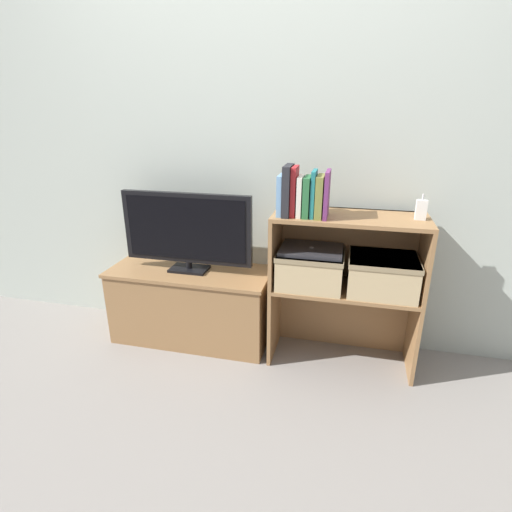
{
  "coord_description": "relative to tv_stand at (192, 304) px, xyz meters",
  "views": [
    {
      "loc": [
        0.48,
        -1.85,
        1.37
      ],
      "look_at": [
        0.0,
        0.17,
        0.59
      ],
      "focal_mm": 28.0,
      "sensor_mm": 36.0,
      "label": 1
    }
  ],
  "objects": [
    {
      "name": "bookshelf_upper_tier",
      "position": [
        0.9,
        0.04,
        0.48
      ],
      "size": [
        0.78,
        0.34,
        0.4
      ],
      "color": "olive",
      "rests_on": "bookshelf_lower_tier"
    },
    {
      "name": "book_plum",
      "position": [
        0.78,
        -0.08,
        0.74
      ],
      "size": [
        0.02,
        0.16,
        0.23
      ],
      "color": "#6B2D66",
      "rests_on": "bookshelf_upper_tier"
    },
    {
      "name": "baby_monitor",
      "position": [
        1.23,
        -0.02,
        0.67
      ],
      "size": [
        0.05,
        0.03,
        0.13
      ],
      "color": "white",
      "rests_on": "bookshelf_upper_tier"
    },
    {
      "name": "book_charcoal",
      "position": [
        0.59,
        -0.08,
        0.75
      ],
      "size": [
        0.04,
        0.16,
        0.25
      ],
      "color": "#232328",
      "rests_on": "bookshelf_upper_tier"
    },
    {
      "name": "book_skyblue",
      "position": [
        0.55,
        -0.08,
        0.72
      ],
      "size": [
        0.02,
        0.13,
        0.2
      ],
      "color": "#709ECC",
      "rests_on": "bookshelf_upper_tier"
    },
    {
      "name": "tv",
      "position": [
        0.0,
        -0.0,
        0.48
      ],
      "size": [
        0.77,
        0.14,
        0.46
      ],
      "color": "black",
      "rests_on": "tv_stand"
    },
    {
      "name": "ground_plane",
      "position": [
        0.41,
        -0.18,
        -0.23
      ],
      "size": [
        16.0,
        16.0,
        0.0
      ],
      "primitive_type": "plane",
      "color": "gray"
    },
    {
      "name": "book_teal",
      "position": [
        0.72,
        -0.08,
        0.74
      ],
      "size": [
        0.02,
        0.13,
        0.23
      ],
      "color": "#1E7075",
      "rests_on": "bookshelf_upper_tier"
    },
    {
      "name": "storage_basket_right",
      "position": [
        1.09,
        -0.03,
        0.33
      ],
      "size": [
        0.35,
        0.3,
        0.19
      ],
      "color": "tan",
      "rests_on": "bookshelf_lower_tier"
    },
    {
      "name": "book_forest",
      "position": [
        0.69,
        -0.08,
        0.72
      ],
      "size": [
        0.03,
        0.14,
        0.2
      ],
      "color": "#286638",
      "rests_on": "bookshelf_upper_tier"
    },
    {
      "name": "book_ivory",
      "position": [
        0.65,
        -0.08,
        0.72
      ],
      "size": [
        0.02,
        0.13,
        0.2
      ],
      "color": "silver",
      "rests_on": "bookshelf_upper_tier"
    },
    {
      "name": "book_olive",
      "position": [
        0.75,
        -0.08,
        0.72
      ],
      "size": [
        0.04,
        0.15,
        0.21
      ],
      "color": "olive",
      "rests_on": "bookshelf_upper_tier"
    },
    {
      "name": "book_crimson",
      "position": [
        0.62,
        -0.08,
        0.74
      ],
      "size": [
        0.02,
        0.13,
        0.24
      ],
      "color": "#B22328",
      "rests_on": "bookshelf_upper_tier"
    },
    {
      "name": "bookshelf_lower_tier",
      "position": [
        0.9,
        0.04,
        0.06
      ],
      "size": [
        0.78,
        0.34,
        0.46
      ],
      "color": "olive",
      "rests_on": "ground_plane"
    },
    {
      "name": "tv_stand",
      "position": [
        0.0,
        0.0,
        0.0
      ],
      "size": [
        0.96,
        0.39,
        0.46
      ],
      "color": "olive",
      "rests_on": "ground_plane"
    },
    {
      "name": "wall_back",
      "position": [
        0.41,
        0.22,
        0.97
      ],
      "size": [
        10.0,
        0.05,
        2.4
      ],
      "color": "#B2BCB2",
      "rests_on": "ground_plane"
    },
    {
      "name": "storage_basket_left",
      "position": [
        0.72,
        -0.03,
        0.33
      ],
      "size": [
        0.35,
        0.3,
        0.19
      ],
      "color": "tan",
      "rests_on": "bookshelf_lower_tier"
    },
    {
      "name": "laptop",
      "position": [
        0.72,
        -0.03,
        0.43
      ],
      "size": [
        0.32,
        0.25,
        0.02
      ],
      "color": "#2D2D33",
      "rests_on": "storage_basket_left"
    }
  ]
}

